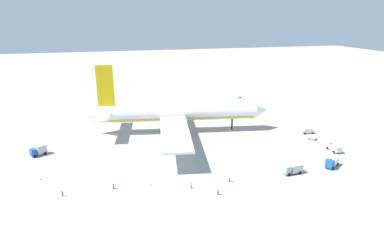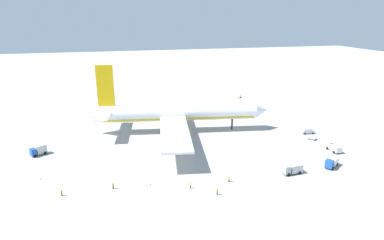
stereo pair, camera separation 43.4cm
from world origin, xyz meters
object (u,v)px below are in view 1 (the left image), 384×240
Objects in this scene: airliner at (176,113)px; baggage_cart_0 at (312,138)px; service_truck_2 at (332,162)px; service_van at (308,131)px; traffic_cone_0 at (151,184)px; ground_worker_0 at (191,185)px; service_truck_3 at (334,147)px; ground_worker_1 at (218,192)px; ground_worker_4 at (114,186)px; traffic_cone_3 at (101,111)px; baggage_cart_1 at (239,96)px; service_truck_1 at (292,168)px; traffic_cone_2 at (40,179)px; ground_worker_3 at (62,193)px; service_truck_0 at (39,150)px; traffic_cone_1 at (317,154)px; ground_worker_2 at (230,179)px.

airliner reaches higher than baggage_cart_0.
service_van is (9.45, 26.31, -0.42)m from service_truck_2.
service_van is 8.52× the size of traffic_cone_0.
airliner is 43.53m from ground_worker_0.
ground_worker_1 is at bearing -160.18° from service_truck_3.
airliner is 47.85m from ground_worker_1.
service_truck_2 reaches higher than ground_worker_1.
service_van is 65.83m from traffic_cone_0.
traffic_cone_3 is at bearing 92.87° from ground_worker_4.
service_truck_2 is 21.86m from baggage_cart_0.
traffic_cone_0 is (-57.79, -81.60, -0.52)m from baggage_cart_1.
service_van is (1.38, 16.54, -0.33)m from service_truck_3.
airliner is 41.61× the size of ground_worker_4.
service_truck_1 reaches higher than traffic_cone_0.
ground_worker_4 is at bearing 166.52° from ground_worker_0.
airliner is at bearing 33.42° from traffic_cone_2.
traffic_cone_0 is at bearing 177.32° from service_truck_2.
service_van reaches higher than traffic_cone_2.
service_truck_3 is at bearing 5.10° from ground_worker_3.
service_truck_0 is 1.08× the size of service_van.
ground_worker_0 is at bearing -13.48° from ground_worker_4.
ground_worker_1 is (-36.77, -6.38, -0.60)m from service_truck_2.
service_truck_3 is 10.02× the size of traffic_cone_3.
baggage_cart_0 is at bearing 62.16° from traffic_cone_1.
ground_worker_2 is (-37.60, -85.01, 0.03)m from baggage_cart_1.
ground_worker_4 is at bearing 1.66° from ground_worker_3.
traffic_cone_2 is at bearing 177.10° from traffic_cone_1.
service_truck_0 is 92.68m from service_van.
ground_worker_3 reaches higher than traffic_cone_3.
ground_worker_2 is at bearing -15.79° from traffic_cone_2.
service_truck_3 is 81.74m from ground_worker_3.
traffic_cone_0 is at bearing -20.04° from traffic_cone_2.
service_truck_0 reaches higher than service_truck_1.
ground_worker_4 is 3.14× the size of traffic_cone_1.
traffic_cone_1 is at bearing -169.88° from service_truck_3.
service_truck_0 is 3.12× the size of ground_worker_2.
ground_worker_1 is at bearing -144.72° from service_van.
airliner is at bearing 162.38° from service_van.
service_truck_0 reaches higher than service_truck_3.
traffic_cone_3 is at bearing 76.58° from traffic_cone_2.
service_truck_2 is 61.30m from ground_worker_4.
airliner reaches higher than ground_worker_4.
baggage_cart_1 is (89.04, 53.89, -0.86)m from service_truck_0.
traffic_cone_1 is (84.42, -21.59, -1.37)m from service_truck_0.
airliner is 12.88× the size of service_truck_2.
service_truck_0 is 9.17× the size of traffic_cone_0.
traffic_cone_3 is at bearing 146.33° from service_van.
service_truck_0 is at bearing 160.07° from service_truck_2.
ground_worker_4 is at bearing -174.78° from traffic_cone_1.
ground_worker_2 is at bearing -164.88° from service_truck_3.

